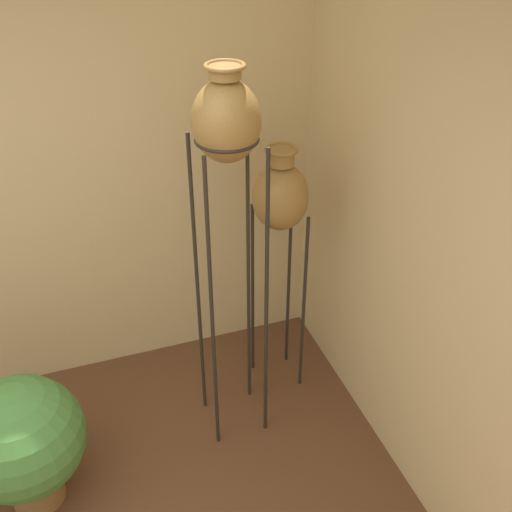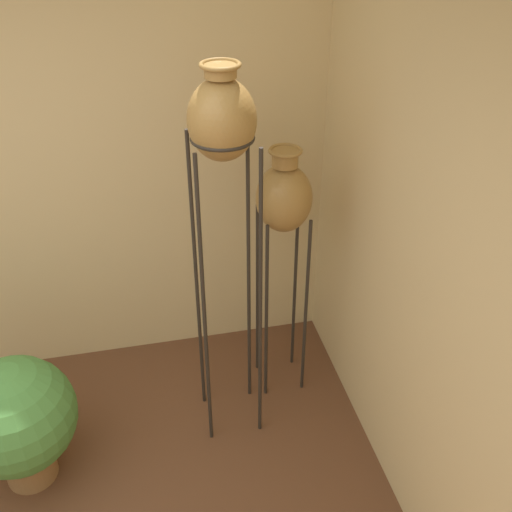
# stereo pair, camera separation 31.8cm
# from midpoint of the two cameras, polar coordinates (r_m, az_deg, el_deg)

# --- Properties ---
(vase_stand_tall) EXTENTS (0.31, 0.31, 2.10)m
(vase_stand_tall) POSITION_cam_midpoint_polar(r_m,az_deg,el_deg) (2.70, 0.20, 11.57)
(vase_stand_tall) COLOR #28231E
(vase_stand_tall) RESTS_ON ground_plane
(vase_stand_medium) EXTENTS (0.30, 0.30, 1.58)m
(vase_stand_medium) POSITION_cam_midpoint_polar(r_m,az_deg,el_deg) (3.22, 5.52, 5.05)
(vase_stand_medium) COLOR #28231E
(vase_stand_medium) RESTS_ON ground_plane
(potted_plant) EXTENTS (0.61, 0.61, 0.76)m
(potted_plant) POSITION_cam_midpoint_polar(r_m,az_deg,el_deg) (3.30, -19.26, -14.59)
(potted_plant) COLOR olive
(potted_plant) RESTS_ON ground_plane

